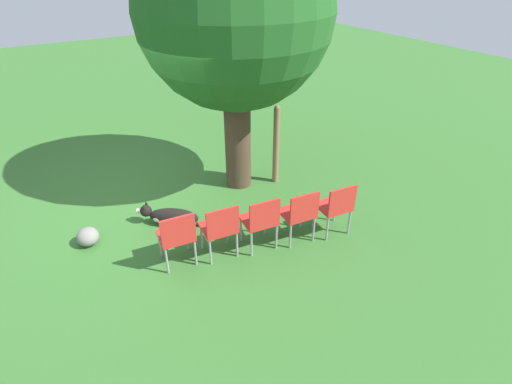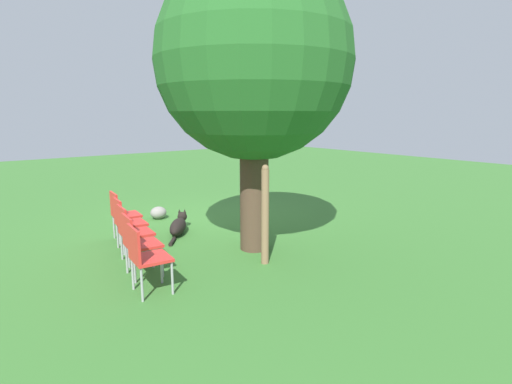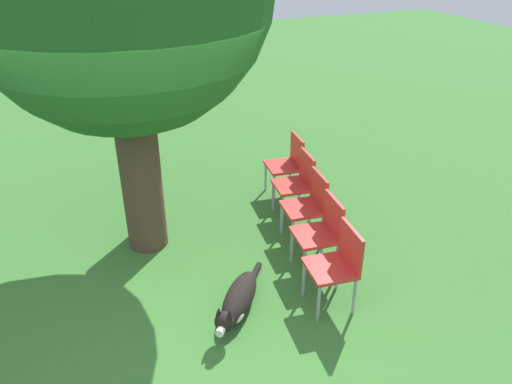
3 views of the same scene
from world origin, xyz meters
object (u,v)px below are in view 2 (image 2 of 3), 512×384
object	(u,v)px
fence_post	(265,215)
red_chair_4	(145,254)
dog	(179,226)
red_chair_3	(137,241)
oak_tree	(254,63)
red_chair_1	(126,220)
red_chair_2	(131,230)
red_chair_0	(122,212)

from	to	relation	value
fence_post	red_chair_4	size ratio (longest dim) A/B	1.71
dog	red_chair_3	xyz separation A→B (m)	(1.33, 1.43, 0.35)
oak_tree	dog	size ratio (longest dim) A/B	4.19
dog	red_chair_1	bearing A→B (deg)	145.46
red_chair_2	fence_post	bearing A→B (deg)	-33.58
fence_post	red_chair_0	size ratio (longest dim) A/B	1.71
red_chair_2	red_chair_3	size ratio (longest dim) A/B	1.00
red_chair_0	red_chair_2	distance (m)	1.13
red_chair_0	red_chair_4	size ratio (longest dim) A/B	1.00
red_chair_2	red_chair_4	size ratio (longest dim) A/B	1.00
red_chair_1	red_chair_3	xyz separation A→B (m)	(0.26, 1.10, 0.00)
oak_tree	fence_post	distance (m)	2.22
red_chair_4	red_chair_2	bearing A→B (deg)	82.52
red_chair_0	red_chair_2	world-z (taller)	same
red_chair_3	oak_tree	bearing A→B (deg)	3.96
oak_tree	fence_post	world-z (taller)	oak_tree
red_chair_1	red_chair_3	bearing A→B (deg)	-97.48
oak_tree	red_chair_4	world-z (taller)	oak_tree
dog	red_chair_4	xyz separation A→B (m)	(1.46, 1.98, 0.35)
red_chair_2	red_chair_0	bearing A→B (deg)	82.52
red_chair_0	red_chair_1	size ratio (longest dim) A/B	1.00
fence_post	red_chair_3	world-z (taller)	fence_post
dog	red_chair_2	bearing A→B (deg)	164.57
fence_post	red_chair_1	bearing A→B (deg)	-52.87
fence_post	red_chair_3	distance (m)	1.75
dog	red_chair_1	world-z (taller)	red_chair_1
red_chair_1	red_chair_4	distance (m)	1.70
oak_tree	red_chair_2	size ratio (longest dim) A/B	5.19
oak_tree	fence_post	size ratio (longest dim) A/B	3.03
red_chair_4	red_chair_3	bearing A→B (deg)	82.52
fence_post	red_chair_4	world-z (taller)	fence_post
oak_tree	dog	xyz separation A→B (m)	(0.55, -1.50, -2.70)
dog	fence_post	bearing A→B (deg)	-134.31
oak_tree	red_chair_3	bearing A→B (deg)	-2.08
oak_tree	red_chair_1	distance (m)	3.08
dog	red_chair_4	world-z (taller)	red_chair_4
fence_post	red_chair_0	xyz separation A→B (m)	(1.21, -2.32, -0.23)
red_chair_0	red_chair_1	world-z (taller)	same
dog	red_chair_4	bearing A→B (deg)	-178.21
oak_tree	dog	distance (m)	3.13
red_chair_1	red_chair_0	bearing A→B (deg)	82.52
oak_tree	red_chair_0	world-z (taller)	oak_tree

